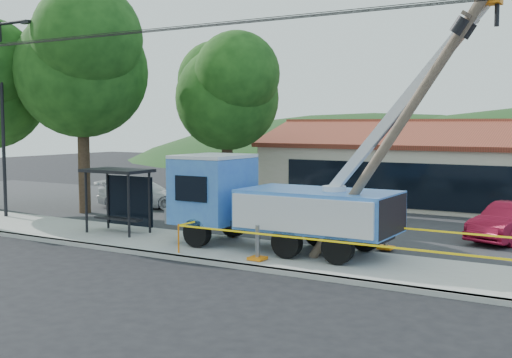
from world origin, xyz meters
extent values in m
plane|color=black|center=(0.00, 0.00, 0.00)|extent=(120.00, 120.00, 0.00)
cube|color=#9C9B92|center=(0.00, 2.10, 0.07)|extent=(60.00, 0.25, 0.15)
cube|color=#9C9B92|center=(0.00, 4.00, 0.07)|extent=(60.00, 4.00, 0.15)
cube|color=#28282B|center=(0.00, 12.00, 0.05)|extent=(60.00, 12.00, 0.10)
cube|color=#BFB497|center=(4.00, 20.00, 1.70)|extent=(22.00, 8.00, 3.40)
cube|color=black|center=(4.00, 15.98, 1.43)|extent=(18.04, 0.08, 2.21)
cube|color=brown|center=(4.00, 18.00, 3.90)|extent=(22.50, 4.53, 1.52)
cube|color=brown|center=(4.00, 22.00, 3.90)|extent=(22.50, 4.53, 1.52)
cube|color=brown|center=(4.00, 20.00, 4.55)|extent=(22.50, 0.30, 0.25)
cylinder|color=black|center=(-14.00, 5.00, 4.50)|extent=(0.16, 0.16, 9.00)
cylinder|color=black|center=(-13.10, 5.00, 8.90)|extent=(1.80, 0.14, 0.14)
cube|color=black|center=(-12.20, 5.00, 8.85)|extent=(0.50, 0.22, 0.15)
cylinder|color=#332316|center=(-12.00, 8.00, 2.53)|extent=(0.56, 0.56, 5.06)
sphere|color=#153A0F|center=(-12.00, 8.00, 6.90)|extent=(6.30, 6.30, 6.30)
sphere|color=#153A0F|center=(-13.26, 8.84, 8.05)|extent=(5.04, 5.04, 5.04)
sphere|color=#153A0F|center=(-10.74, 7.16, 8.28)|extent=(5.04, 5.04, 5.04)
cylinder|color=#332316|center=(-7.00, 13.00, 2.09)|extent=(0.56, 0.56, 4.18)
sphere|color=#153A0F|center=(-7.00, 13.00, 5.70)|extent=(5.25, 5.25, 5.25)
sphere|color=#153A0F|center=(-8.05, 13.70, 6.65)|extent=(4.20, 4.20, 4.20)
sphere|color=#153A0F|center=(-5.95, 12.30, 6.84)|extent=(4.20, 4.20, 4.20)
ellipsoid|color=#1A3B15|center=(-15.00, 55.00, 0.00)|extent=(78.40, 56.00, 28.00)
cylinder|color=black|center=(0.00, 3.10, 7.58)|extent=(60.00, 0.02, 0.02)
cylinder|color=black|center=(0.00, 3.60, 7.70)|extent=(60.00, 0.02, 0.02)
cylinder|color=black|center=(0.00, 4.10, 7.82)|extent=(60.00, 0.02, 0.02)
cylinder|color=black|center=(0.00, 4.50, 7.94)|extent=(60.00, 0.02, 0.02)
cylinder|color=black|center=(-1.98, 3.54, 0.66)|extent=(0.99, 0.33, 0.99)
cylinder|color=black|center=(-1.98, 5.86, 0.66)|extent=(0.99, 0.33, 0.99)
cylinder|color=black|center=(1.55, 3.54, 0.66)|extent=(0.99, 0.33, 0.99)
cylinder|color=black|center=(1.55, 5.86, 0.66)|extent=(0.99, 0.33, 0.99)
cylinder|color=black|center=(3.32, 3.54, 0.66)|extent=(0.99, 0.33, 0.99)
cylinder|color=black|center=(3.32, 5.86, 0.66)|extent=(0.99, 0.33, 0.99)
cube|color=black|center=(0.89, 4.70, 0.94)|extent=(7.28, 1.10, 0.28)
cube|color=blue|center=(-2.09, 4.70, 2.04)|extent=(2.21, 2.65, 2.32)
cube|color=silver|center=(-2.09, 4.70, 3.26)|extent=(2.21, 2.65, 0.13)
cube|color=black|center=(-3.14, 4.70, 2.21)|extent=(0.09, 1.99, 0.99)
cube|color=gray|center=(-3.25, 4.70, 1.16)|extent=(0.17, 2.54, 0.55)
cube|color=blue|center=(2.11, 4.70, 1.60)|extent=(5.08, 2.65, 1.32)
cylinder|color=silver|center=(2.66, 4.70, 2.10)|extent=(0.77, 0.77, 0.66)
cube|color=silver|center=(4.99, 4.70, 5.18)|extent=(4.90, 0.31, 5.80)
cube|color=gray|center=(5.32, 4.70, 5.45)|extent=(2.95, 0.20, 3.49)
cube|color=orange|center=(0.89, 2.82, 0.21)|extent=(0.50, 0.50, 0.09)
cube|color=orange|center=(3.76, 6.57, 0.21)|extent=(0.50, 0.50, 0.09)
cylinder|color=brown|center=(4.75, 4.14, 4.06)|extent=(5.40, 0.29, 7.99)
cube|color=brown|center=(6.92, 4.14, 7.37)|extent=(0.15, 1.65, 0.15)
cylinder|color=black|center=(6.74, 4.60, 7.09)|extent=(0.53, 0.33, 0.56)
cylinder|color=black|center=(6.74, 3.68, 7.09)|extent=(0.53, 0.33, 0.56)
cylinder|color=black|center=(-7.52, 3.76, 1.35)|extent=(0.10, 0.10, 2.40)
cylinder|color=black|center=(-5.32, 3.78, 1.35)|extent=(0.10, 0.10, 2.40)
cylinder|color=black|center=(-7.53, 4.96, 1.35)|extent=(0.10, 0.10, 2.40)
cylinder|color=black|center=(-5.33, 4.98, 1.35)|extent=(0.10, 0.10, 2.40)
cube|color=black|center=(-6.43, 4.37, 2.60)|extent=(2.62, 1.62, 0.12)
cube|color=black|center=(-6.43, 5.02, 1.35)|extent=(2.40, 0.07, 2.00)
cube|color=black|center=(-6.43, 4.37, 0.70)|extent=(2.20, 0.42, 0.08)
cylinder|color=orange|center=(-1.95, 2.46, 0.64)|extent=(0.06, 0.06, 0.97)
cylinder|color=orange|center=(-1.95, 5.76, 0.64)|extent=(0.06, 0.06, 0.97)
cube|color=yellow|center=(3.42, 2.46, 1.07)|extent=(10.74, 0.01, 0.06)
cube|color=yellow|center=(3.42, 5.76, 1.07)|extent=(10.74, 0.01, 0.06)
cube|color=yellow|center=(-1.95, 4.11, 1.07)|extent=(0.01, 3.30, 0.06)
imported|color=silver|center=(-4.61, 10.21, 0.00)|extent=(4.03, 5.23, 1.66)
imported|color=maroon|center=(7.11, 10.73, 0.00)|extent=(2.71, 4.55, 1.42)
imported|color=silver|center=(-10.81, 10.96, 0.00)|extent=(5.19, 3.35, 1.40)
camera|label=1|loc=(11.10, -14.23, 4.45)|focal=45.00mm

